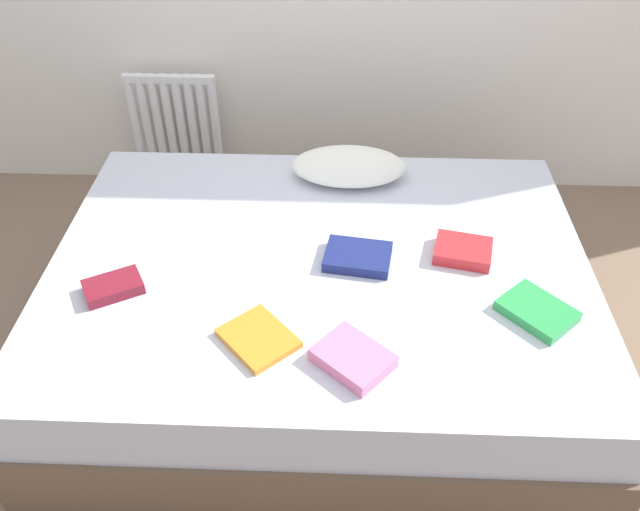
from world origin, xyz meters
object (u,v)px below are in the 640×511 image
textbook_maroon (113,287)px  radiator (176,127)px  bed (320,310)px  textbook_green (537,311)px  pillow (349,166)px  textbook_orange (258,338)px  textbook_navy (358,256)px  textbook_pink (353,358)px  textbook_red (463,251)px

textbook_maroon → radiator: bearing=65.0°
bed → textbook_green: size_ratio=8.83×
pillow → textbook_orange: size_ratio=2.14×
bed → textbook_orange: 0.52m
textbook_green → radiator: bearing=-176.5°
textbook_orange → textbook_navy: size_ratio=0.96×
textbook_green → textbook_navy: bearing=-156.7°
radiator → textbook_pink: 1.93m
bed → textbook_maroon: (-0.70, -0.19, 0.27)m
radiator → pillow: bearing=-35.7°
radiator → textbook_green: size_ratio=2.51×
pillow → textbook_red: (0.42, -0.51, -0.04)m
textbook_pink → textbook_red: same height
radiator → textbook_orange: bearing=-68.9°
textbook_maroon → textbook_red: (1.22, 0.24, 0.00)m
pillow → textbook_maroon: pillow is taller
bed → textbook_orange: bearing=-113.8°
bed → textbook_orange: textbook_orange is taller
radiator → textbook_green: (1.53, -1.45, 0.14)m
textbook_pink → textbook_navy: size_ratio=0.93×
bed → textbook_maroon: textbook_maroon is taller
textbook_green → pillow: bearing=174.9°
radiator → pillow: size_ratio=1.18×
pillow → textbook_green: size_ratio=2.13×
textbook_orange → textbook_red: textbook_red is taller
radiator → textbook_navy: size_ratio=2.41×
bed → textbook_red: (0.52, 0.04, 0.28)m
pillow → textbook_navy: 0.55m
textbook_pink → textbook_red: bearing=94.0°
textbook_orange → textbook_navy: textbook_navy is taller
textbook_navy → textbook_pink: bearing=-83.6°
bed → textbook_navy: textbook_navy is taller
textbook_red → textbook_pink: bearing=-114.6°
textbook_maroon → textbook_red: 1.25m
textbook_green → textbook_red: 0.36m
textbook_orange → textbook_red: (0.70, 0.45, 0.01)m
textbook_pink → textbook_green: textbook_pink is taller
radiator → textbook_orange: (0.62, -1.60, 0.14)m
pillow → bed: bearing=-100.6°
pillow → textbook_maroon: size_ratio=2.51×
textbook_green → textbook_orange: bearing=-123.5°
textbook_maroon → bed: bearing=-13.6°
radiator → bed: bearing=-56.4°
radiator → textbook_maroon: (0.10, -1.39, 0.14)m
bed → textbook_pink: textbook_pink is taller
textbook_maroon → textbook_orange: size_ratio=0.85×
bed → radiator: bearing=123.6°
textbook_pink → textbook_red: 0.67m
bed → pillow: size_ratio=4.15×
radiator → textbook_orange: size_ratio=2.52×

